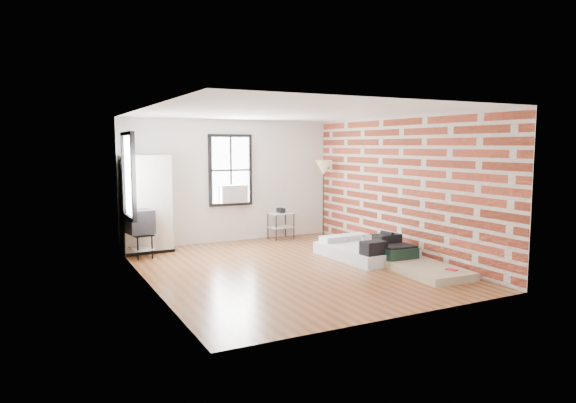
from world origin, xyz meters
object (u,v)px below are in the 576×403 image
mattress_main (366,250)px  side_table (281,218)px  wardrobe (146,204)px  tv_stand (140,223)px  floor_lamp (324,171)px  mattress_bare (417,264)px

mattress_main → side_table: 2.71m
wardrobe → tv_stand: (-0.22, -0.46, -0.32)m
wardrobe → floor_lamp: size_ratio=1.08×
mattress_bare → floor_lamp: floor_lamp is taller
mattress_bare → mattress_main: bearing=102.0°
mattress_bare → wardrobe: size_ratio=0.89×
tv_stand → floor_lamp: bearing=-4.4°
mattress_main → wardrobe: 4.61m
side_table → floor_lamp: floor_lamp is taller
wardrobe → side_table: bearing=-0.2°
mattress_bare → tv_stand: bearing=144.4°
tv_stand → mattress_main: bearing=-35.0°
mattress_bare → tv_stand: 5.38m
mattress_bare → tv_stand: size_ratio=1.88×
side_table → floor_lamp: size_ratio=0.40×
mattress_main → mattress_bare: size_ratio=1.03×
side_table → tv_stand: size_ratio=0.77×
mattress_bare → wardrobe: (-3.93, 3.83, 0.89)m
wardrobe → floor_lamp: (4.15, -0.24, 0.60)m
mattress_bare → tv_stand: (-4.15, 3.37, 0.57)m
floor_lamp → side_table: bearing=162.5°
mattress_main → floor_lamp: size_ratio=0.99×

